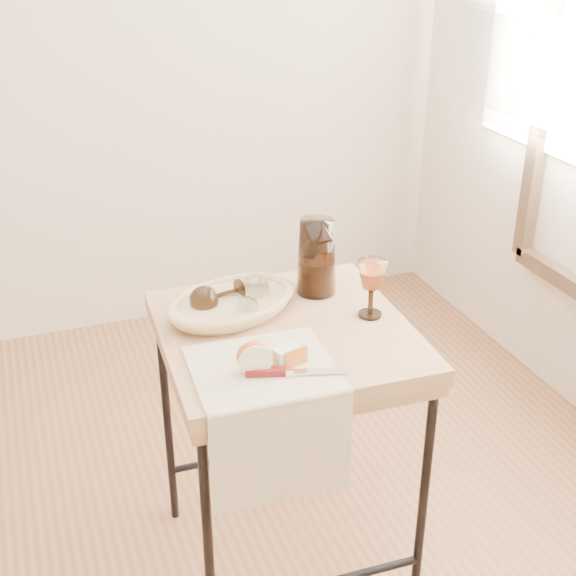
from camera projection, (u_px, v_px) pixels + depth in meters
name	position (u px, v px, depth m)	size (l,w,h in m)	color
wall_back	(11.00, 17.00, 2.87)	(3.60, 0.00, 2.70)	beige
side_table	(285.00, 452.00, 2.10)	(0.61, 0.61, 0.78)	#93613F
tea_towel	(263.00, 368.00, 1.75)	(0.32, 0.29, 0.01)	beige
bread_basket	(232.00, 305.00, 1.98)	(0.32, 0.22, 0.04)	#A17941
goblet_lying_a	(219.00, 295.00, 1.97)	(0.12, 0.07, 0.07)	#3A2616
goblet_lying_b	(252.00, 296.00, 1.97)	(0.12, 0.08, 0.08)	white
pitcher	(317.00, 257.00, 2.05)	(0.15, 0.23, 0.25)	black
wine_goblet	(371.00, 289.00, 1.94)	(0.08, 0.08, 0.15)	white
apple_half	(254.00, 356.00, 1.72)	(0.08, 0.04, 0.08)	red
apple_wedge	(288.00, 356.00, 1.75)	(0.06, 0.03, 0.04)	white
table_knife	(293.00, 371.00, 1.72)	(0.23, 0.02, 0.02)	silver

